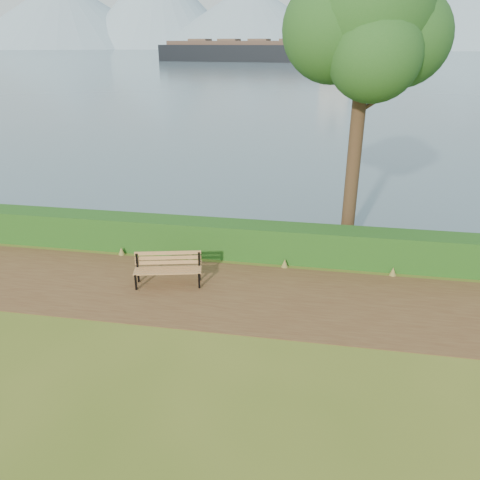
# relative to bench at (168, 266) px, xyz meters

# --- Properties ---
(ground) EXTENTS (140.00, 140.00, 0.00)m
(ground) POSITION_rel_bench_xyz_m (1.28, -0.59, -0.49)
(ground) COLOR #4E5E1B
(ground) RESTS_ON ground
(path) EXTENTS (40.00, 3.40, 0.01)m
(path) POSITION_rel_bench_xyz_m (1.28, -0.29, -0.49)
(path) COLOR #55331D
(path) RESTS_ON ground
(hedge) EXTENTS (32.00, 0.85, 1.00)m
(hedge) POSITION_rel_bench_xyz_m (1.28, 2.01, 0.01)
(hedge) COLOR #154513
(hedge) RESTS_ON ground
(water) EXTENTS (700.00, 510.00, 0.00)m
(water) POSITION_rel_bench_xyz_m (1.28, 259.41, -0.49)
(water) COLOR #3F5165
(water) RESTS_ON ground
(mountains) EXTENTS (585.00, 190.00, 70.00)m
(mountains) POSITION_rel_bench_xyz_m (-7.89, 405.46, 27.20)
(mountains) COLOR #7D96A7
(mountains) RESTS_ON ground
(bench) EXTENTS (1.77, 0.86, 0.85)m
(bench) POSITION_rel_bench_xyz_m (0.00, 0.00, 0.00)
(bench) COLOR black
(bench) RESTS_ON ground
(tree) EXTENTS (4.37, 3.61, 8.43)m
(tree) POSITION_rel_bench_xyz_m (4.59, 3.31, 5.78)
(tree) COLOR #332115
(tree) RESTS_ON ground
(cargo_ship) EXTENTS (67.04, 17.52, 20.13)m
(cargo_ship) POSITION_rel_bench_xyz_m (-12.22, 140.24, 2.51)
(cargo_ship) COLOR black
(cargo_ship) RESTS_ON ground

